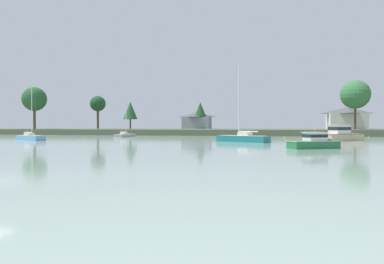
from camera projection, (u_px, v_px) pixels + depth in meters
far_shore_bank at (229, 131)px, 120.21m from camera, size 205.09×57.84×1.66m
dinghy_red at (308, 138)px, 73.43m from camera, size 2.01×2.89×0.41m
dinghy_orange at (27, 137)px, 79.94m from camera, size 2.25×2.78×0.48m
sailboat_teal at (243, 140)px, 56.99m from camera, size 9.07×6.55×13.49m
cruiser_sand at (339, 137)px, 60.96m from camera, size 8.96×7.99×5.00m
sailboat_grey at (125, 136)px, 83.87m from camera, size 2.69×7.56×10.48m
cruiser_green at (318, 145)px, 40.51m from camera, size 6.88×5.00×3.55m
sailboat_skyblue at (30, 139)px, 64.25m from camera, size 7.23×4.59×10.68m
mooring_buoy_green at (369, 137)px, 80.34m from camera, size 0.49×0.49×0.55m
mooring_buoy_orange at (285, 138)px, 74.41m from camera, size 0.39×0.39×0.44m
shore_tree_center_left at (355, 95)px, 94.93m from camera, size 7.84×7.84×13.54m
shore_tree_inland_b at (200, 110)px, 123.74m from camera, size 4.13×4.13×9.49m
shore_tree_center at (98, 104)px, 132.66m from camera, size 5.92×5.92×12.53m
shore_tree_far_left at (34, 99)px, 110.99m from camera, size 7.65×7.65×13.44m
shore_tree_far_right at (130, 110)px, 127.21m from camera, size 5.24×5.24×9.93m
cottage_behind_trees at (197, 120)px, 125.87m from camera, size 10.56×7.56×5.99m
cottage_eastern at (346, 118)px, 109.62m from camera, size 11.85×9.80×6.88m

